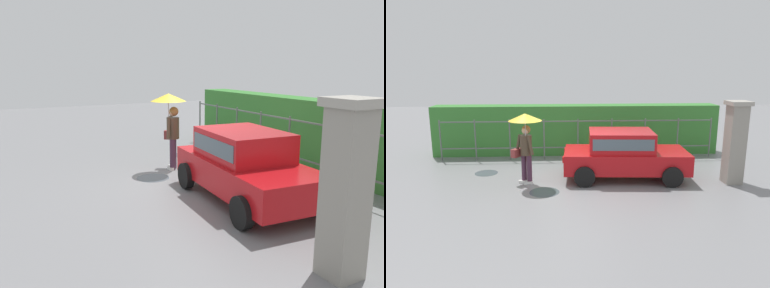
% 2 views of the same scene
% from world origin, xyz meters
% --- Properties ---
extents(ground_plane, '(40.00, 40.00, 0.00)m').
position_xyz_m(ground_plane, '(0.00, 0.00, 0.00)').
color(ground_plane, slate).
extents(car, '(3.83, 2.06, 1.48)m').
position_xyz_m(car, '(1.40, 0.24, 0.80)').
color(car, '#B71116').
rests_on(car, ground).
extents(pedestrian, '(0.94, 0.94, 2.09)m').
position_xyz_m(pedestrian, '(-1.52, -0.14, 1.53)').
color(pedestrian, '#47283D').
rests_on(pedestrian, ground).
extents(gate_pillar, '(0.60, 0.60, 2.42)m').
position_xyz_m(gate_pillar, '(4.53, -0.37, 1.24)').
color(gate_pillar, gray).
rests_on(gate_pillar, ground).
extents(fence_section, '(9.96, 0.05, 1.50)m').
position_xyz_m(fence_section, '(0.13, 2.56, 0.83)').
color(fence_section, '#59605B').
rests_on(fence_section, ground).
extents(hedge_row, '(10.91, 0.90, 1.90)m').
position_xyz_m(hedge_row, '(0.13, 3.49, 0.95)').
color(hedge_row, '#387F33').
rests_on(hedge_row, ground).
extents(puddle_near, '(0.83, 0.83, 0.00)m').
position_xyz_m(puddle_near, '(-0.97, -0.90, 0.00)').
color(puddle_near, '#4C545B').
rests_on(puddle_near, ground).
extents(puddle_far, '(0.73, 0.73, 0.00)m').
position_xyz_m(puddle_far, '(-2.92, 0.96, 0.00)').
color(puddle_far, '#4C545B').
rests_on(puddle_far, ground).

